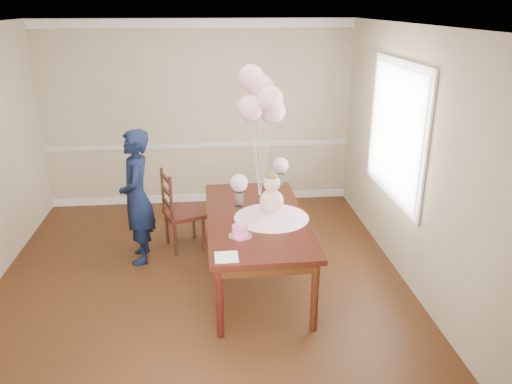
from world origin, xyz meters
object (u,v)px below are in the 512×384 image
(woman, at_px, (137,197))
(dining_chair_seat, at_px, (184,214))
(birthday_cake, at_px, (240,231))
(dining_table_top, at_px, (256,218))

(woman, bearing_deg, dining_chair_seat, 113.69)
(birthday_cake, distance_m, woman, 1.57)
(woman, bearing_deg, birthday_cake, 40.32)
(dining_table_top, xyz_separation_m, birthday_cake, (-0.20, -0.47, 0.09))
(dining_table_top, bearing_deg, woman, 153.66)
(birthday_cake, bearing_deg, dining_chair_seat, 113.61)
(dining_table_top, height_order, birthday_cake, birthday_cake)
(dining_table_top, distance_m, dining_chair_seat, 1.26)
(dining_chair_seat, bearing_deg, birthday_cake, -86.24)
(birthday_cake, relative_size, woman, 0.10)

